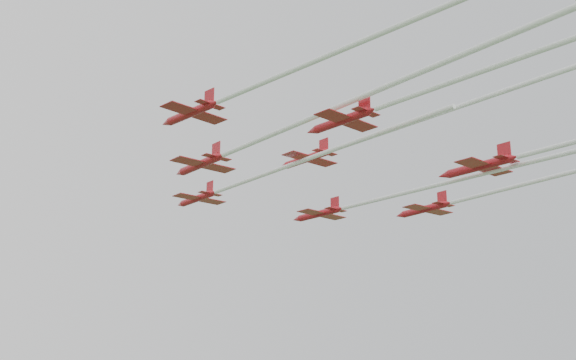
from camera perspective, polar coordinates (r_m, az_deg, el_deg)
jet_lead at (r=104.79m, az=-3.07°, el=0.02°), size 8.81×56.42×2.58m
jet_row2_left at (r=85.16m, az=-0.46°, el=3.96°), size 9.91×66.28×2.70m
jet_row2_right at (r=102.78m, az=9.71°, el=-0.89°), size 12.79×67.01×2.59m
jet_row3_left at (r=74.39m, az=-1.38°, el=7.94°), size 12.80×52.54×2.40m
jet_row3_mid at (r=86.43m, az=9.82°, el=4.51°), size 10.99×66.22×2.47m
jet_row3_right at (r=106.75m, az=15.91°, el=-0.91°), size 8.93×54.96×2.65m
jet_row4_left at (r=68.53m, az=15.74°, el=8.53°), size 12.77×64.41×2.35m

